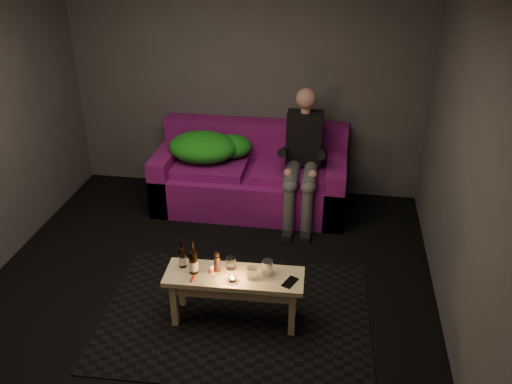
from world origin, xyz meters
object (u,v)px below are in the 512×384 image
sofa (251,178)px  steel_cup (267,267)px  coffee_table (234,283)px  beer_bottle_a (182,257)px  person (303,155)px  beer_bottle_b (193,261)px

sofa → steel_cup: 1.98m
coffee_table → steel_cup: (0.26, 0.05, 0.14)m
sofa → beer_bottle_a: (-0.24, -1.93, 0.22)m
sofa → coffee_table: sofa is taller
person → steel_cup: size_ratio=11.50×
coffee_table → steel_cup: steel_cup is taller
beer_bottle_b → coffee_table: bearing=3.6°
sofa → beer_bottle_a: size_ratio=8.16×
sofa → beer_bottle_b: size_ratio=7.15×
sofa → steel_cup: (0.45, -1.92, 0.19)m
person → steel_cup: 1.77m
person → beer_bottle_a: size_ratio=5.45×
person → beer_bottle_b: (-0.71, -1.83, -0.16)m
beer_bottle_a → steel_cup: (0.69, 0.01, -0.03)m
person → steel_cup: person is taller
coffee_table → beer_bottle_b: bearing=-176.4°
person → beer_bottle_b: 1.96m
steel_cup → sofa: bearing=103.2°
sofa → person: bearing=-16.3°
beer_bottle_a → beer_bottle_b: beer_bottle_b is taller
person → beer_bottle_a: 1.95m
coffee_table → beer_bottle_a: size_ratio=4.37×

